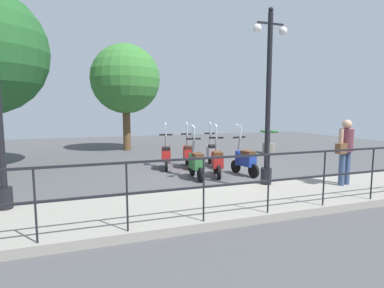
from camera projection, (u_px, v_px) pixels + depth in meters
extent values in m
plane|color=#4C4C4F|center=(209.00, 172.00, 9.50)|extent=(28.00, 28.00, 0.00)
cube|color=gray|center=(266.00, 198.00, 6.49)|extent=(2.20, 20.00, 0.15)
cube|color=gray|center=(242.00, 186.00, 7.47)|extent=(0.10, 20.00, 0.15)
cube|color=black|center=(298.00, 153.00, 5.42)|extent=(0.04, 16.00, 0.04)
cube|color=black|center=(297.00, 178.00, 5.48)|extent=(0.04, 16.00, 0.04)
cylinder|color=black|center=(372.00, 174.00, 6.09)|extent=(0.03, 0.03, 1.05)
cylinder|color=black|center=(324.00, 179.00, 5.69)|extent=(0.03, 0.03, 1.05)
cylinder|color=black|center=(268.00, 184.00, 5.28)|extent=(0.03, 0.03, 1.05)
cylinder|color=black|center=(204.00, 190.00, 4.88)|extent=(0.03, 0.03, 1.05)
cylinder|color=black|center=(127.00, 197.00, 4.47)|extent=(0.03, 0.03, 1.05)
cylinder|color=black|center=(35.00, 206.00, 4.06)|extent=(0.03, 0.03, 1.05)
cylinder|color=black|center=(266.00, 176.00, 7.38)|extent=(0.26, 0.26, 0.40)
cylinder|color=black|center=(268.00, 101.00, 7.17)|extent=(0.12, 0.12, 4.07)
cube|color=black|center=(270.00, 23.00, 6.97)|extent=(0.04, 0.70, 0.04)
sphere|color=white|center=(283.00, 31.00, 7.10)|extent=(0.20, 0.20, 0.20)
sphere|color=white|center=(257.00, 28.00, 6.87)|extent=(0.20, 0.20, 0.20)
sphere|color=black|center=(271.00, 10.00, 6.93)|extent=(0.12, 0.12, 0.12)
cylinder|color=black|center=(5.00, 198.00, 5.53)|extent=(0.26, 0.26, 0.40)
cylinder|color=#384C70|center=(347.00, 168.00, 7.33)|extent=(0.14, 0.14, 0.82)
cylinder|color=#384C70|center=(342.00, 169.00, 7.21)|extent=(0.14, 0.14, 0.82)
cylinder|color=brown|center=(346.00, 140.00, 7.19)|extent=(0.38, 0.38, 0.55)
sphere|color=tan|center=(347.00, 124.00, 7.15)|extent=(0.22, 0.22, 0.22)
cylinder|color=tan|center=(351.00, 139.00, 7.29)|extent=(0.09, 0.09, 0.52)
cylinder|color=tan|center=(341.00, 140.00, 7.09)|extent=(0.09, 0.09, 0.52)
cube|color=brown|center=(341.00, 148.00, 7.04)|extent=(0.19, 0.30, 0.24)
cylinder|color=brown|center=(127.00, 128.00, 14.53)|extent=(0.36, 0.36, 2.20)
sphere|color=#387A33|center=(126.00, 79.00, 14.27)|extent=(3.27, 3.27, 3.27)
cylinder|color=slate|center=(269.00, 148.00, 13.56)|extent=(0.56, 0.56, 0.45)
cylinder|color=brown|center=(269.00, 138.00, 13.50)|extent=(0.10, 0.10, 0.50)
ellipsoid|color=#2D6B2D|center=(266.00, 131.00, 13.70)|extent=(0.56, 0.16, 0.10)
ellipsoid|color=#2D6B2D|center=(273.00, 132.00, 13.24)|extent=(0.56, 0.16, 0.10)
ellipsoid|color=#2D6B2D|center=(264.00, 132.00, 13.39)|extent=(0.56, 0.16, 0.10)
ellipsoid|color=#2D6B2D|center=(274.00, 131.00, 13.55)|extent=(0.56, 0.16, 0.10)
ellipsoid|color=#2D6B2D|center=(264.00, 131.00, 13.58)|extent=(0.56, 0.16, 0.10)
ellipsoid|color=#2D6B2D|center=(275.00, 132.00, 13.36)|extent=(0.56, 0.16, 0.10)
cylinder|color=black|center=(236.00, 166.00, 9.42)|extent=(0.41, 0.15, 0.40)
cylinder|color=black|center=(254.00, 171.00, 8.71)|extent=(0.41, 0.15, 0.40)
cube|color=navy|center=(246.00, 160.00, 8.96)|extent=(0.64, 0.39, 0.36)
cube|color=navy|center=(240.00, 158.00, 9.21)|extent=(0.17, 0.32, 0.44)
cube|color=#4C2D19|center=(248.00, 153.00, 8.88)|extent=(0.44, 0.33, 0.10)
cylinder|color=gray|center=(239.00, 146.00, 9.22)|extent=(0.19, 0.10, 0.55)
cube|color=black|center=(239.00, 137.00, 9.19)|extent=(0.14, 0.44, 0.05)
cube|color=silver|center=(238.00, 131.00, 9.22)|extent=(0.39, 0.10, 0.42)
cylinder|color=black|center=(215.00, 167.00, 9.31)|extent=(0.41, 0.19, 0.40)
cylinder|color=black|center=(219.00, 173.00, 8.48)|extent=(0.41, 0.19, 0.40)
cube|color=#B21E1E|center=(217.00, 161.00, 8.78)|extent=(0.66, 0.44, 0.36)
cube|color=#B21E1E|center=(216.00, 159.00, 9.06)|extent=(0.20, 0.32, 0.44)
cube|color=#4C2D19|center=(218.00, 153.00, 8.68)|extent=(0.46, 0.36, 0.10)
cylinder|color=gray|center=(216.00, 147.00, 9.08)|extent=(0.20, 0.12, 0.55)
cube|color=black|center=(216.00, 138.00, 9.05)|extent=(0.18, 0.44, 0.05)
cube|color=silver|center=(216.00, 131.00, 9.09)|extent=(0.38, 0.14, 0.42)
cylinder|color=black|center=(192.00, 169.00, 8.99)|extent=(0.40, 0.10, 0.40)
cylinder|color=black|center=(200.00, 175.00, 8.20)|extent=(0.40, 0.10, 0.40)
cube|color=#2D6B38|center=(197.00, 163.00, 8.48)|extent=(0.62, 0.32, 0.36)
cube|color=#2D6B38|center=(194.00, 160.00, 8.76)|extent=(0.14, 0.31, 0.44)
cube|color=#4C2D19|center=(198.00, 155.00, 8.39)|extent=(0.41, 0.28, 0.10)
cylinder|color=gray|center=(193.00, 148.00, 8.77)|extent=(0.19, 0.08, 0.55)
cube|color=black|center=(193.00, 139.00, 8.74)|extent=(0.09, 0.44, 0.05)
cube|color=silver|center=(193.00, 132.00, 8.77)|extent=(0.39, 0.05, 0.42)
cylinder|color=black|center=(210.00, 158.00, 11.00)|extent=(0.41, 0.17, 0.40)
cylinder|color=black|center=(213.00, 162.00, 10.18)|extent=(0.41, 0.17, 0.40)
cube|color=gray|center=(212.00, 153.00, 10.47)|extent=(0.65, 0.42, 0.36)
cube|color=gray|center=(211.00, 151.00, 10.75)|extent=(0.19, 0.32, 0.44)
cube|color=black|center=(212.00, 146.00, 10.37)|extent=(0.45, 0.35, 0.10)
cylinder|color=gray|center=(210.00, 141.00, 10.77)|extent=(0.19, 0.11, 0.55)
cube|color=black|center=(210.00, 133.00, 10.74)|extent=(0.16, 0.44, 0.05)
cube|color=silver|center=(210.00, 128.00, 10.78)|extent=(0.38, 0.12, 0.42)
cylinder|color=black|center=(187.00, 160.00, 10.68)|extent=(0.41, 0.16, 0.40)
cylinder|color=black|center=(189.00, 164.00, 9.86)|extent=(0.41, 0.16, 0.40)
cube|color=#B21E1E|center=(188.00, 154.00, 10.15)|extent=(0.65, 0.40, 0.36)
cube|color=#B21E1E|center=(187.00, 152.00, 10.44)|extent=(0.18, 0.32, 0.44)
cube|color=black|center=(188.00, 147.00, 10.06)|extent=(0.45, 0.34, 0.10)
cylinder|color=gray|center=(187.00, 142.00, 10.45)|extent=(0.19, 0.11, 0.55)
cube|color=black|center=(187.00, 134.00, 10.42)|extent=(0.15, 0.44, 0.05)
cube|color=silver|center=(187.00, 128.00, 10.46)|extent=(0.39, 0.11, 0.42)
cylinder|color=black|center=(166.00, 161.00, 10.39)|extent=(0.41, 0.17, 0.40)
cylinder|color=black|center=(166.00, 165.00, 9.57)|extent=(0.41, 0.17, 0.40)
cube|color=#B21E1E|center=(166.00, 155.00, 9.87)|extent=(0.65, 0.41, 0.36)
cube|color=#B21E1E|center=(166.00, 153.00, 10.15)|extent=(0.19, 0.32, 0.44)
cube|color=black|center=(166.00, 149.00, 9.77)|extent=(0.45, 0.35, 0.10)
cylinder|color=gray|center=(166.00, 143.00, 10.17)|extent=(0.19, 0.11, 0.55)
cube|color=black|center=(166.00, 135.00, 10.14)|extent=(0.16, 0.44, 0.05)
cube|color=silver|center=(166.00, 129.00, 10.17)|extent=(0.38, 0.12, 0.42)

